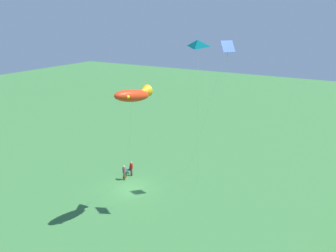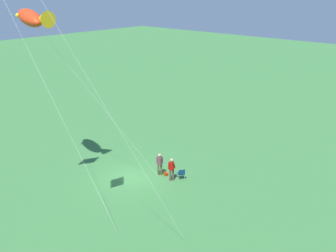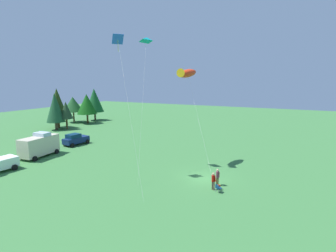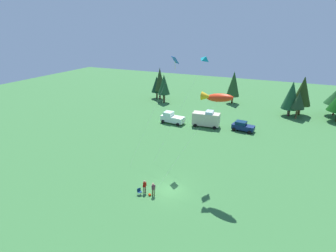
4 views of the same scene
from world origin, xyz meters
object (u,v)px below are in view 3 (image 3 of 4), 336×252
person_spectator (213,180)px  car_navy_hatch (75,139)px  person_kite_flyer (218,176)px  kite_large_fish (186,73)px  van_camper_beige (39,145)px  backpack_on_grass (219,186)px  folding_chair (218,188)px  kite_delta_teal (147,40)px  kite_diamond_blue (118,43)px

person_spectator → car_navy_hatch: (7.51, 25.82, -0.07)m
person_kite_flyer → kite_large_fish: bearing=87.9°
person_kite_flyer → person_spectator: (-1.25, 0.07, 0.00)m
van_camper_beige → car_navy_hatch: (7.24, 0.56, -0.69)m
person_kite_flyer → backpack_on_grass: size_ratio=5.44×
folding_chair → kite_delta_teal: (4.49, 10.41, 14.86)m
person_spectator → kite_diamond_blue: 16.98m
person_spectator → backpack_on_grass: 1.29m
van_camper_beige → kite_delta_teal: bearing=-81.4°
car_navy_hatch → van_camper_beige: bearing=11.4°
person_spectator → kite_large_fish: size_ratio=0.14×
backpack_on_grass → car_navy_hatch: size_ratio=0.07×
kite_large_fish → kite_delta_teal: bearing=123.4°
folding_chair → person_spectator: (0.41, 0.60, 0.53)m
person_kite_flyer → person_spectator: size_ratio=1.00×
backpack_on_grass → kite_delta_teal: (3.22, 10.12, 15.24)m
backpack_on_grass → car_navy_hatch: car_navy_hatch is taller
backpack_on_grass → car_navy_hatch: (6.65, 26.13, 0.84)m
person_kite_flyer → folding_chair: 1.82m
folding_chair → kite_diamond_blue: (-0.23, 11.00, 13.94)m
van_camper_beige → person_spectator: bearing=-95.9°
van_camper_beige → kite_delta_teal: size_ratio=0.35×
car_navy_hatch → kite_delta_teal: 21.81m
person_spectator → car_navy_hatch: car_navy_hatch is taller
car_navy_hatch → person_spectator: bearing=80.7°
person_spectator → kite_diamond_blue: size_ratio=0.11×
car_navy_hatch → kite_diamond_blue: kite_diamond_blue is taller
person_spectator → backpack_on_grass: bearing=10.4°
folding_chair → car_navy_hatch: bearing=106.1°
person_kite_flyer → car_navy_hatch: size_ratio=0.40×
car_navy_hatch → kite_large_fish: 22.66m
folding_chair → van_camper_beige: bearing=121.3°
van_camper_beige → kite_diamond_blue: 19.62m
person_spectator → van_camper_beige: (0.28, 25.25, 0.62)m
kite_large_fish → folding_chair: bearing=-138.3°
kite_diamond_blue → kite_delta_teal: (4.72, -0.60, 0.92)m
person_spectator → folding_chair: bearing=-93.3°
person_spectator → van_camper_beige: 25.26m
person_kite_flyer → kite_large_fish: 13.17m
backpack_on_grass → van_camper_beige: 25.62m
person_spectator → van_camper_beige: bearing=119.9°
person_kite_flyer → person_spectator: 1.25m
person_spectator → kite_delta_teal: bearing=98.0°
backpack_on_grass → kite_delta_teal: size_ratio=0.02×
person_spectator → kite_diamond_blue: bearing=124.1°
person_kite_flyer → backpack_on_grass: (-0.38, -0.25, -0.91)m
person_spectator → van_camper_beige: size_ratio=0.31×
folding_chair → kite_diamond_blue: 17.76m
kite_diamond_blue → folding_chair: bearing=-88.8°
folding_chair → person_kite_flyer: bearing=50.8°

